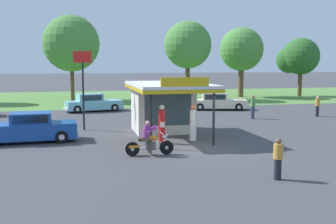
# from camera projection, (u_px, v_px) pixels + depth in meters

# --- Properties ---
(ground_plane) EXTENTS (300.00, 300.00, 0.00)m
(ground_plane) POSITION_uv_depth(u_px,v_px,m) (198.00, 147.00, 19.94)
(ground_plane) COLOR #424247
(grass_verge_strip) EXTENTS (120.00, 24.00, 0.01)m
(grass_verge_strip) POSITION_uv_depth(u_px,v_px,m) (124.00, 97.00, 48.94)
(grass_verge_strip) COLOR #56843D
(grass_verge_strip) RESTS_ON ground
(service_station_kiosk) EXTENTS (4.12, 6.86, 3.46)m
(service_station_kiosk) POSITION_uv_depth(u_px,v_px,m) (164.00, 103.00, 24.04)
(service_station_kiosk) COLOR silver
(service_station_kiosk) RESTS_ON ground
(gas_pump_nearside) EXTENTS (0.44, 0.44, 2.01)m
(gas_pump_nearside) POSITION_uv_depth(u_px,v_px,m) (162.00, 126.00, 20.85)
(gas_pump_nearside) COLOR slate
(gas_pump_nearside) RESTS_ON ground
(gas_pump_offside) EXTENTS (0.44, 0.44, 1.96)m
(gas_pump_offside) POSITION_uv_depth(u_px,v_px,m) (193.00, 125.00, 21.23)
(gas_pump_offside) COLOR slate
(gas_pump_offside) RESTS_ON ground
(motorcycle_with_rider) EXTENTS (2.20, 0.70, 1.58)m
(motorcycle_with_rider) POSITION_uv_depth(u_px,v_px,m) (149.00, 141.00, 18.16)
(motorcycle_with_rider) COLOR black
(motorcycle_with_rider) RESTS_ON ground
(featured_classic_sedan) EXTENTS (5.21, 2.07, 1.56)m
(featured_classic_sedan) POSITION_uv_depth(u_px,v_px,m) (29.00, 129.00, 21.22)
(featured_classic_sedan) COLOR #19479E
(featured_classic_sedan) RESTS_ON ground
(parked_car_back_row_centre) EXTENTS (5.15, 2.75, 1.53)m
(parked_car_back_row_centre) POSITION_uv_depth(u_px,v_px,m) (93.00, 103.00, 34.82)
(parked_car_back_row_centre) COLOR #7AC6D1
(parked_car_back_row_centre) RESTS_ON ground
(parked_car_back_row_far_left) EXTENTS (5.41, 2.98, 1.50)m
(parked_car_back_row_far_left) POSITION_uv_depth(u_px,v_px,m) (218.00, 102.00, 36.01)
(parked_car_back_row_far_left) COLOR beige
(parked_car_back_row_far_left) RESTS_ON ground
(bystander_leaning_by_kiosk) EXTENTS (0.34, 0.34, 1.61)m
(bystander_leaning_by_kiosk) POSITION_uv_depth(u_px,v_px,m) (317.00, 106.00, 31.43)
(bystander_leaning_by_kiosk) COLOR black
(bystander_leaning_by_kiosk) RESTS_ON ground
(bystander_strolling_foreground) EXTENTS (0.34, 0.34, 1.78)m
(bystander_strolling_foreground) POSITION_uv_depth(u_px,v_px,m) (253.00, 106.00, 30.10)
(bystander_strolling_foreground) COLOR #2D3351
(bystander_strolling_foreground) RESTS_ON ground
(bystander_standing_back_lot) EXTENTS (0.34, 0.34, 1.50)m
(bystander_standing_back_lot) POSITION_uv_depth(u_px,v_px,m) (278.00, 158.00, 14.34)
(bystander_standing_back_lot) COLOR black
(bystander_standing_back_lot) RESTS_ON ground
(tree_oak_right) EXTENTS (4.93, 4.90, 7.26)m
(tree_oak_right) POSITION_uv_depth(u_px,v_px,m) (298.00, 57.00, 50.28)
(tree_oak_right) COLOR brown
(tree_oak_right) RESTS_ON ground
(tree_oak_distant_spare) EXTENTS (5.34, 5.43, 8.86)m
(tree_oak_distant_spare) POSITION_uv_depth(u_px,v_px,m) (189.00, 46.00, 45.26)
(tree_oak_distant_spare) COLOR brown
(tree_oak_distant_spare) RESTS_ON ground
(tree_oak_far_left) EXTENTS (6.18, 6.18, 9.38)m
(tree_oak_far_left) POSITION_uv_depth(u_px,v_px,m) (71.00, 43.00, 44.13)
(tree_oak_far_left) COLOR brown
(tree_oak_far_left) RESTS_ON ground
(tree_oak_far_right) EXTENTS (5.27, 5.27, 8.46)m
(tree_oak_far_right) POSITION_uv_depth(u_px,v_px,m) (242.00, 50.00, 49.09)
(tree_oak_far_right) COLOR brown
(tree_oak_far_right) RESTS_ON ground
(roadside_pole_sign) EXTENTS (1.10, 0.12, 4.86)m
(roadside_pole_sign) POSITION_uv_depth(u_px,v_px,m) (83.00, 77.00, 24.75)
(roadside_pole_sign) COLOR black
(roadside_pole_sign) RESTS_ON ground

